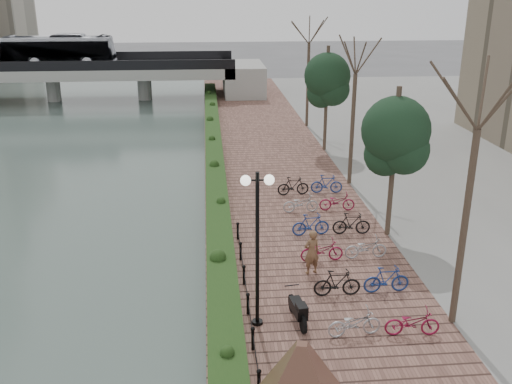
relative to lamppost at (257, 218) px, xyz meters
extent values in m
cube|color=brown|center=(2.34, 15.10, -3.93)|extent=(8.00, 75.00, 0.50)
cube|color=#1C3D16|center=(-1.06, 17.60, -3.38)|extent=(1.10, 56.00, 0.60)
cylinder|color=black|center=(-0.26, -3.40, -3.33)|extent=(0.10, 0.10, 0.70)
cylinder|color=black|center=(-0.26, -1.40, -3.33)|extent=(0.10, 0.10, 0.70)
cylinder|color=black|center=(-0.26, 0.60, -3.33)|extent=(0.10, 0.10, 0.70)
cylinder|color=black|center=(-0.26, 2.60, -3.33)|extent=(0.10, 0.10, 0.70)
cylinder|color=black|center=(-0.26, 4.60, -3.33)|extent=(0.10, 0.10, 0.70)
cylinder|color=black|center=(-0.26, 6.60, -3.33)|extent=(0.10, 0.10, 0.70)
cylinder|color=black|center=(0.00, 0.00, -1.11)|extent=(0.12, 0.12, 5.15)
cylinder|color=black|center=(0.00, 0.00, 1.21)|extent=(0.70, 0.06, 0.06)
sphere|color=white|center=(-0.35, 0.00, 1.21)|extent=(0.32, 0.32, 0.32)
sphere|color=white|center=(0.35, 0.00, 1.21)|extent=(0.32, 0.32, 0.32)
imported|color=brown|center=(2.34, 3.27, -2.80)|extent=(0.75, 0.62, 1.76)
imported|color=#ACACB1|center=(2.94, -0.95, -3.23)|extent=(0.60, 1.72, 0.90)
imported|color=black|center=(2.94, 1.65, -3.18)|extent=(0.47, 1.66, 1.00)
imported|color=maroon|center=(2.94, 4.25, -3.23)|extent=(0.60, 1.71, 0.90)
imported|color=navy|center=(2.94, 6.85, -3.18)|extent=(0.47, 1.66, 1.00)
imported|color=#ACACB1|center=(2.94, 9.45, -3.23)|extent=(0.60, 1.71, 0.90)
imported|color=black|center=(2.94, 12.05, -3.18)|extent=(0.47, 1.66, 1.00)
imported|color=maroon|center=(4.74, -0.95, -3.23)|extent=(0.60, 1.72, 0.90)
imported|color=navy|center=(4.74, 1.65, -3.18)|extent=(0.47, 1.66, 1.00)
imported|color=#ACACB1|center=(4.74, 4.25, -3.23)|extent=(0.60, 1.71, 0.90)
imported|color=black|center=(4.74, 6.85, -3.18)|extent=(0.47, 1.66, 1.00)
imported|color=maroon|center=(4.74, 9.45, -3.23)|extent=(0.60, 1.71, 0.90)
imported|color=navy|center=(4.74, 12.05, -3.18)|extent=(0.47, 1.66, 1.00)
cube|color=#9D9E99|center=(-16.66, 42.60, -1.18)|extent=(36.00, 8.00, 1.00)
cube|color=black|center=(-16.66, 38.70, -0.23)|extent=(36.00, 0.15, 0.90)
cube|color=black|center=(-16.66, 46.50, -0.23)|extent=(36.00, 0.15, 0.90)
cylinder|color=#9D9E99|center=(-16.66, 42.60, -2.93)|extent=(1.40, 1.40, 2.50)
cylinder|color=#9D9E99|center=(-7.66, 42.60, -2.93)|extent=(1.40, 1.40, 2.50)
imported|color=silver|center=(-15.73, 42.60, 0.82)|extent=(2.52, 10.77, 3.00)
camera|label=1|loc=(-1.41, -15.86, 6.56)|focal=40.00mm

